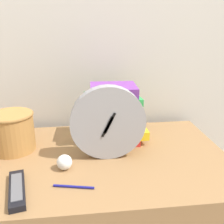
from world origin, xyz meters
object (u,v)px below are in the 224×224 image
(desk_clock, at_px, (108,123))
(book_stack, at_px, (116,113))
(basket, at_px, (12,131))
(tv_remote, at_px, (17,189))
(pen, at_px, (74,187))
(crumpled_paper_ball, at_px, (63,162))

(desk_clock, xyz_separation_m, book_stack, (0.05, 0.16, -0.02))
(basket, height_order, tv_remote, basket)
(book_stack, height_order, basket, book_stack)
(basket, bearing_deg, desk_clock, -15.74)
(desk_clock, height_order, basket, desk_clock)
(book_stack, xyz_separation_m, pen, (-0.18, -0.34, -0.12))
(basket, distance_m, tv_remote, 0.32)
(tv_remote, bearing_deg, desk_clock, 32.02)
(tv_remote, bearing_deg, pen, 0.78)
(basket, distance_m, crumpled_paper_ball, 0.28)
(tv_remote, bearing_deg, basket, 103.98)
(book_stack, height_order, tv_remote, book_stack)
(crumpled_paper_ball, distance_m, pen, 0.13)
(tv_remote, height_order, pen, tv_remote)
(desk_clock, height_order, book_stack, desk_clock)
(tv_remote, xyz_separation_m, crumpled_paper_ball, (0.14, 0.12, 0.02))
(crumpled_paper_ball, bearing_deg, desk_clock, 22.88)
(pen, bearing_deg, tv_remote, -179.22)
(tv_remote, bearing_deg, book_stack, 44.33)
(desk_clock, relative_size, basket, 1.57)
(book_stack, distance_m, crumpled_paper_ball, 0.33)
(tv_remote, bearing_deg, crumpled_paper_ball, 41.19)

